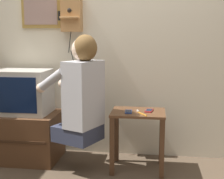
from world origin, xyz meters
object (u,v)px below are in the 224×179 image
(television, at_px, (22,92))
(framed_picture, at_px, (41,3))
(cell_phone_held, at_px, (128,112))
(toothbrush, at_px, (141,113))
(cell_phone_spare, at_px, (149,111))
(person, at_px, (81,92))
(wall_phone_antique, at_px, (71,13))

(television, relative_size, framed_picture, 1.11)
(cell_phone_held, height_order, toothbrush, toothbrush)
(cell_phone_spare, bearing_deg, television, -173.37)
(person, bearing_deg, toothbrush, -60.89)
(cell_phone_held, distance_m, toothbrush, 0.12)
(cell_phone_held, relative_size, cell_phone_spare, 0.96)
(framed_picture, bearing_deg, person, -43.62)
(framed_picture, height_order, cell_phone_spare, framed_picture)
(toothbrush, bearing_deg, person, 153.45)
(television, xyz_separation_m, wall_phone_antique, (0.46, 0.22, 0.77))
(person, height_order, television, person)
(television, bearing_deg, cell_phone_spare, -3.54)
(person, distance_m, toothbrush, 0.56)
(person, height_order, cell_phone_spare, person)
(wall_phone_antique, height_order, cell_phone_held, wall_phone_antique)
(television, xyz_separation_m, cell_phone_spare, (1.25, -0.08, -0.13))
(framed_picture, relative_size, cell_phone_spare, 3.70)
(television, height_order, toothbrush, television)
(wall_phone_antique, distance_m, cell_phone_spare, 1.23)
(television, relative_size, wall_phone_antique, 0.70)
(person, height_order, wall_phone_antique, wall_phone_antique)
(cell_phone_spare, bearing_deg, toothbrush, -110.81)
(framed_picture, bearing_deg, cell_phone_held, -23.54)
(television, distance_m, framed_picture, 0.92)
(person, relative_size, television, 1.73)
(person, xyz_separation_m, wall_phone_antique, (-0.20, 0.46, 0.71))
(wall_phone_antique, relative_size, framed_picture, 1.59)
(framed_picture, xyz_separation_m, cell_phone_held, (0.94, -0.41, -1.00))
(television, height_order, framed_picture, framed_picture)
(cell_phone_spare, bearing_deg, framed_picture, 173.19)
(wall_phone_antique, xyz_separation_m, framed_picture, (-0.33, 0.04, 0.10))
(cell_phone_held, bearing_deg, wall_phone_antique, 145.43)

